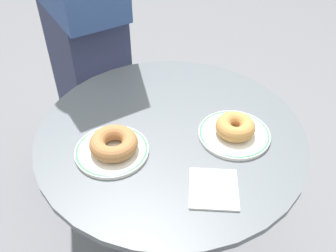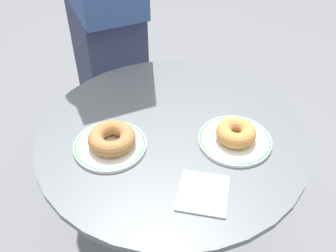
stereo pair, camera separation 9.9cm
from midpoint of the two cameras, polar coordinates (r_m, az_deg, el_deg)
cafe_table at (r=1.18m, az=2.94°, el=-8.87°), size 0.74×0.74×0.70m
plate_left at (r=0.98m, az=-5.98°, el=-3.06°), size 0.19×0.19×0.01m
plate_right at (r=1.02m, az=12.91°, el=-2.21°), size 0.19×0.19×0.01m
donut_cinnamon at (r=0.96m, az=-5.67°, el=-1.98°), size 0.15×0.15×0.04m
donut_old_fashioned at (r=1.00m, az=13.13°, el=-1.12°), size 0.11×0.11×0.04m
paper_napkin at (r=0.88m, az=8.61°, el=-10.23°), size 0.14×0.14×0.01m
person_figure at (r=1.48m, az=-7.95°, el=16.99°), size 0.36×0.47×1.61m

